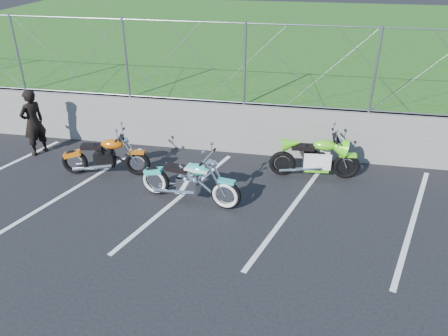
% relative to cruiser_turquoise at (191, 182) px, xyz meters
% --- Properties ---
extents(ground, '(90.00, 90.00, 0.00)m').
position_rel_cruiser_turquoise_xyz_m(ground, '(-0.28, -0.88, -0.46)').
color(ground, black).
rests_on(ground, ground).
extents(retaining_wall, '(30.00, 0.22, 1.30)m').
position_rel_cruiser_turquoise_xyz_m(retaining_wall, '(-0.28, 2.62, 0.19)').
color(retaining_wall, slate).
rests_on(retaining_wall, ground).
extents(grass_field, '(30.00, 20.00, 1.30)m').
position_rel_cruiser_turquoise_xyz_m(grass_field, '(-0.28, 12.62, 0.19)').
color(grass_field, '#1D4D14').
rests_on(grass_field, ground).
extents(chain_link_fence, '(28.00, 0.03, 2.00)m').
position_rel_cruiser_turquoise_xyz_m(chain_link_fence, '(-0.28, 2.62, 1.84)').
color(chain_link_fence, gray).
rests_on(chain_link_fence, retaining_wall).
extents(parking_lines, '(18.29, 4.31, 0.01)m').
position_rel_cruiser_turquoise_xyz_m(parking_lines, '(0.92, 0.12, -0.45)').
color(parking_lines, silver).
rests_on(parking_lines, ground).
extents(cruiser_turquoise, '(2.28, 0.72, 1.14)m').
position_rel_cruiser_turquoise_xyz_m(cruiser_turquoise, '(0.00, 0.00, 0.00)').
color(cruiser_turquoise, black).
rests_on(cruiser_turquoise, ground).
extents(naked_orange, '(2.09, 0.71, 1.04)m').
position_rel_cruiser_turquoise_xyz_m(naked_orange, '(-2.23, 0.79, -0.01)').
color(naked_orange, black).
rests_on(naked_orange, ground).
extents(sportbike_green, '(2.08, 0.74, 1.08)m').
position_rel_cruiser_turquoise_xyz_m(sportbike_green, '(2.56, 1.59, 0.01)').
color(sportbike_green, black).
rests_on(sportbike_green, ground).
extents(person_standing, '(0.63, 0.74, 1.71)m').
position_rel_cruiser_turquoise_xyz_m(person_standing, '(-4.48, 1.53, 0.40)').
color(person_standing, black).
rests_on(person_standing, ground).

